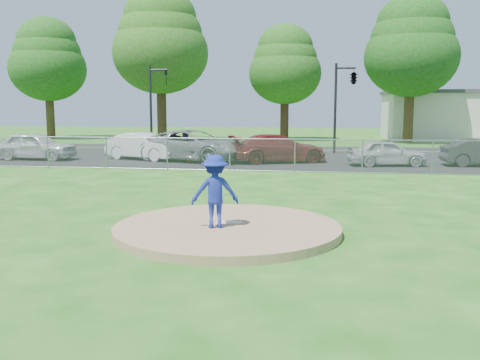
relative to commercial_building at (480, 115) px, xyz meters
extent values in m
plane|color=#1C5312|center=(-16.00, -28.00, -2.16)|extent=(120.00, 120.00, 0.00)
cylinder|color=#937351|center=(-16.00, -38.00, -2.06)|extent=(5.40, 5.40, 0.20)
cube|color=white|center=(-16.00, -37.80, -1.94)|extent=(0.60, 0.15, 0.04)
cube|color=gray|center=(-16.00, -26.00, -1.41)|extent=(40.00, 0.06, 1.50)
cube|color=black|center=(-16.00, -21.50, -2.15)|extent=(50.00, 8.00, 0.01)
cube|color=black|center=(-16.00, -14.00, -2.16)|extent=(60.00, 7.00, 0.01)
cube|color=beige|center=(0.00, 0.00, -0.16)|extent=(16.00, 9.00, 4.00)
cylinder|color=#3D2B16|center=(-38.00, -5.00, -0.06)|extent=(0.74, 0.74, 4.20)
ellipsoid|color=#174B14|center=(-38.00, -5.00, 4.06)|extent=(6.72, 6.72, 5.71)
ellipsoid|color=#174B14|center=(-38.00, -5.00, 5.23)|extent=(5.91, 5.91, 5.03)
ellipsoid|color=#174B14|center=(-38.00, -5.00, 6.41)|extent=(5.11, 5.11, 4.34)
cylinder|color=#352413|center=(-27.00, -7.00, 0.29)|extent=(0.78, 0.78, 4.90)
ellipsoid|color=#225215|center=(-27.00, -7.00, 5.09)|extent=(7.84, 7.84, 6.66)
ellipsoid|color=#225215|center=(-27.00, -7.00, 6.46)|extent=(6.90, 6.90, 5.86)
ellipsoid|color=#225215|center=(-27.00, -7.00, 7.84)|extent=(5.96, 5.96, 5.06)
cylinder|color=#351E13|center=(-17.00, -4.00, -0.23)|extent=(0.72, 0.72, 3.85)
ellipsoid|color=#1C4C14|center=(-17.00, -4.00, 3.54)|extent=(6.16, 6.16, 5.24)
ellipsoid|color=#1C4C14|center=(-17.00, -4.00, 4.62)|extent=(5.42, 5.42, 4.61)
ellipsoid|color=#1C4C14|center=(-17.00, -4.00, 5.69)|extent=(4.68, 4.68, 3.98)
cylinder|color=#3D2816|center=(-7.00, -6.00, 0.12)|extent=(0.76, 0.76, 4.55)
ellipsoid|color=#154713|center=(-7.00, -6.00, 4.57)|extent=(7.28, 7.28, 6.19)
ellipsoid|color=#154713|center=(-7.00, -6.00, 5.85)|extent=(6.41, 6.41, 5.45)
ellipsoid|color=#154713|center=(-7.00, -6.00, 7.12)|extent=(5.53, 5.53, 4.70)
cylinder|color=black|center=(-25.00, -16.00, 0.64)|extent=(0.16, 0.16, 5.60)
cylinder|color=black|center=(-24.40, -16.00, 3.14)|extent=(1.20, 0.12, 0.12)
imported|color=black|center=(-23.92, -16.00, 2.64)|extent=(0.16, 0.20, 1.00)
cylinder|color=black|center=(-13.00, -16.00, 0.64)|extent=(0.16, 0.16, 5.60)
cylinder|color=black|center=(-12.40, -16.00, 3.14)|extent=(1.20, 0.12, 0.12)
imported|color=black|center=(-11.92, -16.00, 2.64)|extent=(0.53, 2.48, 1.00)
imported|color=navy|center=(-16.24, -38.30, -1.11)|extent=(1.22, 0.90, 1.70)
cone|color=#DE520B|center=(-20.73, -22.54, -1.82)|extent=(0.34, 0.34, 0.66)
imported|color=silver|center=(-29.58, -22.57, -1.38)|extent=(4.53, 1.90, 1.53)
imported|color=white|center=(-23.59, -21.69, -1.41)|extent=(4.76, 3.01, 1.48)
imported|color=gray|center=(-20.66, -22.06, -1.31)|extent=(6.60, 4.56, 1.67)
imported|color=maroon|center=(-16.06, -22.04, -1.41)|extent=(5.51, 3.80, 1.48)
imported|color=#B8BABD|center=(-10.56, -22.83, -1.49)|extent=(4.04, 2.12, 1.31)
camera|label=1|loc=(-13.83, -50.27, 0.87)|focal=40.00mm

